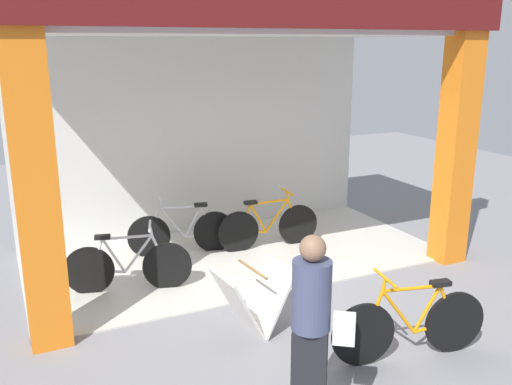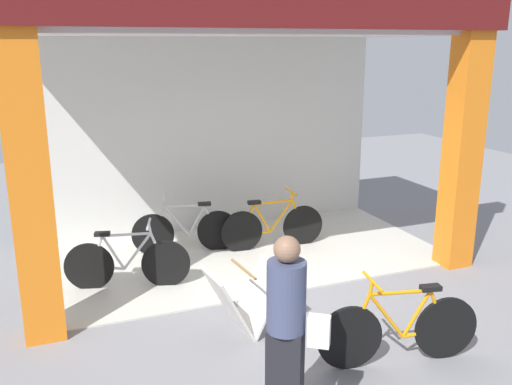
{
  "view_description": "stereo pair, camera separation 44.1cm",
  "coord_description": "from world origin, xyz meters",
  "views": [
    {
      "loc": [
        -3.05,
        -5.69,
        3.07
      ],
      "look_at": [
        0.0,
        0.72,
        1.15
      ],
      "focal_mm": 39.16,
      "sensor_mm": 36.0,
      "label": 1
    },
    {
      "loc": [
        -2.64,
        -5.87,
        3.07
      ],
      "look_at": [
        0.0,
        0.72,
        1.15
      ],
      "focal_mm": 39.16,
      "sensor_mm": 36.0,
      "label": 2
    }
  ],
  "objects": [
    {
      "name": "bicycle_inside_1",
      "position": [
        0.59,
        1.52,
        0.36
      ],
      "size": [
        1.62,
        0.44,
        0.89
      ],
      "color": "black",
      "rests_on": "ground"
    },
    {
      "name": "shop_facade",
      "position": [
        0.0,
        1.56,
        2.09
      ],
      "size": [
        6.07,
        3.2,
        3.87
      ],
      "color": "beige",
      "rests_on": "ground"
    },
    {
      "name": "bicycle_parked_0",
      "position": [
        0.48,
        -1.84,
        0.36
      ],
      "size": [
        1.63,
        0.46,
        0.91
      ],
      "color": "black",
      "rests_on": "ground"
    },
    {
      "name": "bicycle_inside_0",
      "position": [
        -1.7,
        0.9,
        0.35
      ],
      "size": [
        1.54,
        0.54,
        0.87
      ],
      "color": "black",
      "rests_on": "ground"
    },
    {
      "name": "bicycle_inside_2",
      "position": [
        -0.68,
        1.85,
        0.35
      ],
      "size": [
        1.57,
        0.46,
        0.88
      ],
      "color": "black",
      "rests_on": "ground"
    },
    {
      "name": "sandwich_board_sign",
      "position": [
        -0.71,
        -0.68,
        0.37
      ],
      "size": [
        0.83,
        0.65,
        0.75
      ],
      "color": "silver",
      "rests_on": "ground"
    },
    {
      "name": "ground_plane",
      "position": [
        0.0,
        0.0,
        0.0
      ],
      "size": [
        19.74,
        19.74,
        0.0
      ],
      "primitive_type": "plane",
      "color": "gray",
      "rests_on": "ground"
    },
    {
      "name": "pedestrian_0",
      "position": [
        -0.96,
        -2.31,
        0.85
      ],
      "size": [
        0.53,
        0.46,
        1.67
      ],
      "color": "black",
      "rests_on": "ground"
    }
  ]
}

